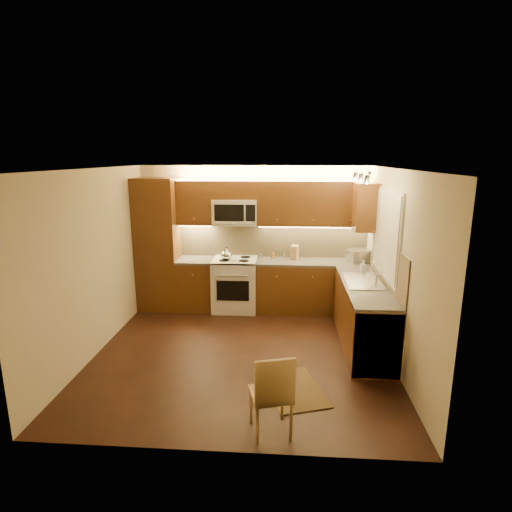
# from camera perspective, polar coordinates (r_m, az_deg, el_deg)

# --- Properties ---
(floor) EXTENTS (4.00, 4.00, 0.01)m
(floor) POSITION_cam_1_polar(r_m,az_deg,el_deg) (5.94, -1.88, -13.05)
(floor) COLOR black
(floor) RESTS_ON ground
(ceiling) EXTENTS (4.00, 4.00, 0.01)m
(ceiling) POSITION_cam_1_polar(r_m,az_deg,el_deg) (5.32, -2.09, 11.83)
(ceiling) COLOR beige
(ceiling) RESTS_ON ground
(wall_back) EXTENTS (4.00, 0.01, 2.50)m
(wall_back) POSITION_cam_1_polar(r_m,az_deg,el_deg) (7.44, -0.34, 2.61)
(wall_back) COLOR #BCAD8A
(wall_back) RESTS_ON ground
(wall_front) EXTENTS (4.00, 0.01, 2.50)m
(wall_front) POSITION_cam_1_polar(r_m,az_deg,el_deg) (3.62, -5.37, -9.38)
(wall_front) COLOR #BCAD8A
(wall_front) RESTS_ON ground
(wall_left) EXTENTS (0.01, 4.00, 2.50)m
(wall_left) POSITION_cam_1_polar(r_m,az_deg,el_deg) (6.04, -21.19, -0.87)
(wall_left) COLOR #BCAD8A
(wall_left) RESTS_ON ground
(wall_right) EXTENTS (0.01, 4.00, 2.50)m
(wall_right) POSITION_cam_1_polar(r_m,az_deg,el_deg) (5.65, 18.64, -1.61)
(wall_right) COLOR #BCAD8A
(wall_right) RESTS_ON ground
(pantry) EXTENTS (0.70, 0.60, 2.30)m
(pantry) POSITION_cam_1_polar(r_m,az_deg,el_deg) (7.48, -13.23, 1.53)
(pantry) COLOR #42210E
(pantry) RESTS_ON floor
(base_cab_back_left) EXTENTS (0.62, 0.60, 0.86)m
(base_cab_back_left) POSITION_cam_1_polar(r_m,az_deg,el_deg) (7.49, -8.10, -3.91)
(base_cab_back_left) COLOR #42210E
(base_cab_back_left) RESTS_ON floor
(counter_back_left) EXTENTS (0.62, 0.60, 0.04)m
(counter_back_left) POSITION_cam_1_polar(r_m,az_deg,el_deg) (7.37, -8.22, -0.57)
(counter_back_left) COLOR #3B3836
(counter_back_left) RESTS_ON base_cab_back_left
(base_cab_back_right) EXTENTS (1.92, 0.60, 0.86)m
(base_cab_back_right) POSITION_cam_1_polar(r_m,az_deg,el_deg) (7.34, 7.62, -4.26)
(base_cab_back_right) COLOR #42210E
(base_cab_back_right) RESTS_ON floor
(counter_back_right) EXTENTS (1.92, 0.60, 0.04)m
(counter_back_right) POSITION_cam_1_polar(r_m,az_deg,el_deg) (7.22, 7.73, -0.86)
(counter_back_right) COLOR #3B3836
(counter_back_right) RESTS_ON base_cab_back_right
(base_cab_right) EXTENTS (0.60, 2.00, 0.86)m
(base_cab_right) POSITION_cam_1_polar(r_m,az_deg,el_deg) (6.21, 14.46, -7.95)
(base_cab_right) COLOR #42210E
(base_cab_right) RESTS_ON floor
(counter_right) EXTENTS (0.60, 2.00, 0.04)m
(counter_right) POSITION_cam_1_polar(r_m,az_deg,el_deg) (6.06, 14.71, -3.98)
(counter_right) COLOR #3B3836
(counter_right) RESTS_ON base_cab_right
(dishwasher) EXTENTS (0.58, 0.60, 0.84)m
(dishwasher) POSITION_cam_1_polar(r_m,az_deg,el_deg) (5.57, 15.72, -10.56)
(dishwasher) COLOR silver
(dishwasher) RESTS_ON floor
(backsplash_back) EXTENTS (3.30, 0.02, 0.60)m
(backsplash_back) POSITION_cam_1_polar(r_m,az_deg,el_deg) (7.42, 2.35, 2.18)
(backsplash_back) COLOR tan
(backsplash_back) RESTS_ON wall_back
(backsplash_right) EXTENTS (0.02, 2.00, 0.60)m
(backsplash_right) POSITION_cam_1_polar(r_m,az_deg,el_deg) (6.04, 17.60, -1.09)
(backsplash_right) COLOR tan
(backsplash_right) RESTS_ON wall_right
(upper_cab_back_left) EXTENTS (0.62, 0.35, 0.75)m
(upper_cab_back_left) POSITION_cam_1_polar(r_m,az_deg,el_deg) (7.32, -8.27, 7.24)
(upper_cab_back_left) COLOR #42210E
(upper_cab_back_left) RESTS_ON wall_back
(upper_cab_back_right) EXTENTS (1.92, 0.35, 0.75)m
(upper_cab_back_right) POSITION_cam_1_polar(r_m,az_deg,el_deg) (7.17, 7.92, 7.12)
(upper_cab_back_right) COLOR #42210E
(upper_cab_back_right) RESTS_ON wall_back
(upper_cab_bridge) EXTENTS (0.76, 0.35, 0.31)m
(upper_cab_bridge) POSITION_cam_1_polar(r_m,az_deg,el_deg) (7.18, -2.88, 9.01)
(upper_cab_bridge) COLOR #42210E
(upper_cab_bridge) RESTS_ON wall_back
(upper_cab_right_corner) EXTENTS (0.35, 0.50, 0.75)m
(upper_cab_right_corner) POSITION_cam_1_polar(r_m,az_deg,el_deg) (6.84, 14.76, 6.52)
(upper_cab_right_corner) COLOR #42210E
(upper_cab_right_corner) RESTS_ON wall_right
(stove) EXTENTS (0.76, 0.65, 0.92)m
(stove) POSITION_cam_1_polar(r_m,az_deg,el_deg) (7.35, -2.87, -3.90)
(stove) COLOR silver
(stove) RESTS_ON floor
(microwave) EXTENTS (0.76, 0.38, 0.44)m
(microwave) POSITION_cam_1_polar(r_m,az_deg,el_deg) (7.21, -2.86, 6.03)
(microwave) COLOR silver
(microwave) RESTS_ON wall_back
(window_frame) EXTENTS (0.03, 1.44, 1.24)m
(window_frame) POSITION_cam_1_polar(r_m,az_deg,el_deg) (6.09, 17.50, 2.91)
(window_frame) COLOR silver
(window_frame) RESTS_ON wall_right
(window_blinds) EXTENTS (0.02, 1.36, 1.16)m
(window_blinds) POSITION_cam_1_polar(r_m,az_deg,el_deg) (6.09, 17.32, 2.92)
(window_blinds) COLOR silver
(window_blinds) RESTS_ON wall_right
(sink) EXTENTS (0.52, 0.86, 0.15)m
(sink) POSITION_cam_1_polar(r_m,az_deg,el_deg) (6.17, 14.52, -2.73)
(sink) COLOR silver
(sink) RESTS_ON counter_right
(faucet) EXTENTS (0.20, 0.04, 0.30)m
(faucet) POSITION_cam_1_polar(r_m,az_deg,el_deg) (6.19, 16.20, -2.07)
(faucet) COLOR silver
(faucet) RESTS_ON counter_right
(track_light_bar) EXTENTS (0.04, 1.20, 0.03)m
(track_light_bar) POSITION_cam_1_polar(r_m,az_deg,el_deg) (5.77, 14.17, 11.17)
(track_light_bar) COLOR silver
(track_light_bar) RESTS_ON ceiling
(kettle) EXTENTS (0.26, 0.26, 0.23)m
(kettle) POSITION_cam_1_polar(r_m,az_deg,el_deg) (7.12, -4.07, 0.32)
(kettle) COLOR silver
(kettle) RESTS_ON stove
(toaster_oven) EXTENTS (0.44, 0.40, 0.22)m
(toaster_oven) POSITION_cam_1_polar(r_m,az_deg,el_deg) (7.29, 13.84, 0.05)
(toaster_oven) COLOR silver
(toaster_oven) RESTS_ON counter_back_right
(knife_block) EXTENTS (0.15, 0.20, 0.24)m
(knife_block) POSITION_cam_1_polar(r_m,az_deg,el_deg) (7.28, 5.31, 0.48)
(knife_block) COLOR #AC834E
(knife_block) RESTS_ON counter_back_right
(spice_jar_a) EXTENTS (0.04, 0.04, 0.09)m
(spice_jar_a) POSITION_cam_1_polar(r_m,az_deg,el_deg) (7.38, 0.67, 0.11)
(spice_jar_a) COLOR silver
(spice_jar_a) RESTS_ON counter_back_right
(spice_jar_b) EXTENTS (0.05, 0.05, 0.09)m
(spice_jar_b) POSITION_cam_1_polar(r_m,az_deg,el_deg) (7.33, 2.24, -0.01)
(spice_jar_b) COLOR olive
(spice_jar_b) RESTS_ON counter_back_right
(spice_jar_c) EXTENTS (0.06, 0.06, 0.09)m
(spice_jar_c) POSITION_cam_1_polar(r_m,az_deg,el_deg) (7.42, 3.87, 0.13)
(spice_jar_c) COLOR silver
(spice_jar_c) RESTS_ON counter_back_right
(spice_jar_d) EXTENTS (0.05, 0.05, 0.09)m
(spice_jar_d) POSITION_cam_1_polar(r_m,az_deg,el_deg) (7.43, 2.40, 0.16)
(spice_jar_d) COLOR #9A612E
(spice_jar_d) RESTS_ON counter_back_right
(soap_bottle) EXTENTS (0.09, 0.09, 0.16)m
(soap_bottle) POSITION_cam_1_polar(r_m,az_deg,el_deg) (6.74, 14.44, -1.31)
(soap_bottle) COLOR silver
(soap_bottle) RESTS_ON counter_right
(rug) EXTENTS (0.86, 1.05, 0.01)m
(rug) POSITION_cam_1_polar(r_m,az_deg,el_deg) (5.12, 5.18, -17.67)
(rug) COLOR black
(rug) RESTS_ON floor
(dining_chair) EXTENTS (0.47, 0.47, 0.86)m
(dining_chair) POSITION_cam_1_polar(r_m,az_deg,el_deg) (4.24, 2.01, -18.12)
(dining_chair) COLOR #AC834E
(dining_chair) RESTS_ON floor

